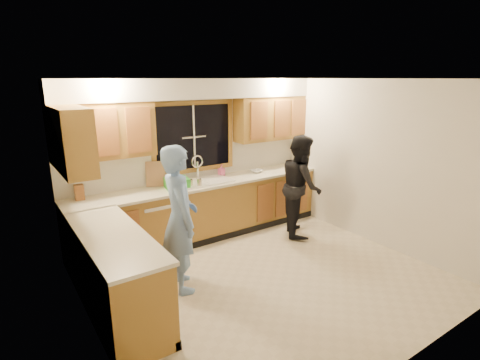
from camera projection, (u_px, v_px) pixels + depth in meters
name	position (u px, v px, depth m)	size (l,w,h in m)	color
floor	(266.00, 278.00, 4.86)	(4.20, 4.20, 0.00)	beige
ceiling	(270.00, 79.00, 4.20)	(4.20, 4.20, 0.00)	white
wall_back	(194.00, 158.00, 6.04)	(4.20, 4.20, 0.00)	silver
wall_left	(86.00, 222.00, 3.39)	(3.80, 3.80, 0.00)	silver
wall_right	(376.00, 164.00, 5.68)	(3.80, 3.80, 0.00)	silver
base_cabinets_back	(205.00, 211.00, 6.02)	(4.20, 0.60, 0.88)	#A5762F
base_cabinets_left	(115.00, 276.00, 4.04)	(0.60, 1.90, 0.88)	#A5762F
countertop_back	(204.00, 184.00, 5.89)	(4.20, 0.63, 0.04)	beige
countertop_left	(113.00, 236.00, 3.93)	(0.63, 1.90, 0.04)	beige
upper_cabinets_left	(103.00, 131.00, 4.98)	(1.35, 0.33, 0.75)	#A5762F
upper_cabinets_right	(270.00, 118.00, 6.54)	(1.35, 0.33, 0.75)	#A5762F
upper_cabinets_return	(72.00, 141.00, 4.22)	(0.33, 0.90, 0.75)	#A5762F
soffit	(197.00, 89.00, 5.61)	(4.20, 0.35, 0.30)	silver
window_frame	(194.00, 137.00, 5.94)	(1.44, 0.03, 1.14)	black
sink	(204.00, 185.00, 5.91)	(0.86, 0.52, 0.57)	white
dishwasher	(155.00, 224.00, 5.56)	(0.60, 0.56, 0.82)	white
stove	(133.00, 300.00, 3.59)	(0.58, 0.75, 0.90)	white
man	(180.00, 219.00, 4.43)	(0.65, 0.43, 1.79)	#739BDA
woman	(301.00, 185.00, 6.06)	(0.80, 0.62, 1.65)	black
knife_block	(79.00, 192.00, 5.02)	(0.11, 0.10, 0.21)	#9E5E2B
cutting_board	(155.00, 174.00, 5.63)	(0.29, 0.02, 0.38)	tan
dish_crate	(177.00, 183.00, 5.56)	(0.33, 0.31, 0.15)	green
soap_bottle	(221.00, 170.00, 6.24)	(0.09, 0.09, 0.20)	#E25690
bowl	(257.00, 171.00, 6.49)	(0.21, 0.21, 0.05)	silver
can_left	(191.00, 183.00, 5.63)	(0.06, 0.06, 0.11)	beige
can_right	(199.00, 183.00, 5.61)	(0.07, 0.07, 0.13)	beige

